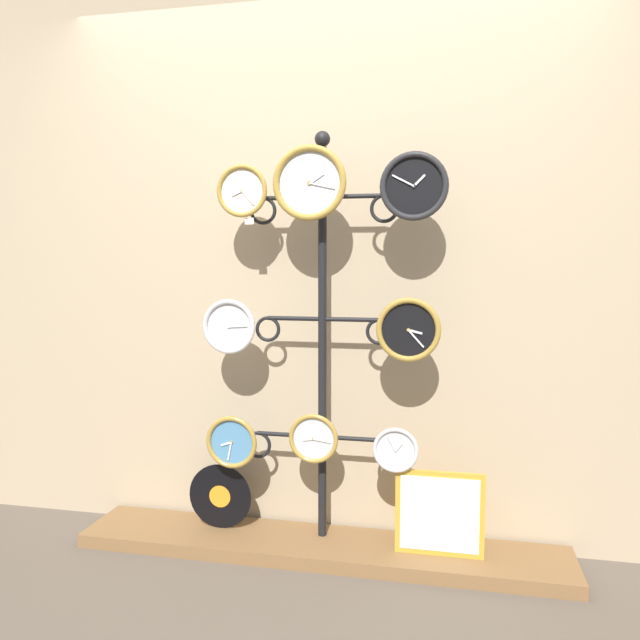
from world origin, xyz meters
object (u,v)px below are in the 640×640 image
Objects in this scene: clock_top_right at (414,186)px; clock_bottom_left at (232,442)px; clock_top_left at (242,191)px; clock_bottom_center at (314,438)px; clock_top_center at (310,183)px; picture_frame at (439,514)px; clock_middle_right at (408,330)px; vinyl_record at (220,496)px; clock_bottom_right at (396,450)px; display_stand at (322,407)px; clock_middle_left at (229,326)px.

clock_top_right reaches higher than clock_bottom_left.
clock_bottom_center is (0.32, 0.00, -1.08)m from clock_top_left.
clock_top_center is 1.51m from picture_frame.
clock_top_right is at bearing -174.23° from picture_frame.
picture_frame is (0.92, 0.01, -0.26)m from clock_bottom_left.
picture_frame is (0.56, 0.01, -1.40)m from clock_top_center.
clock_top_left is at bearing 176.65° from clock_top_center.
vinyl_record is (-0.87, 0.08, -0.81)m from clock_middle_right.
clock_bottom_left is 0.38m from clock_bottom_center.
clock_bottom_right is (-0.06, -0.01, -1.10)m from clock_top_right.
clock_top_right is (0.40, -0.10, 0.96)m from display_stand.
clock_bottom_left reaches higher than picture_frame.
clock_bottom_left is at bearing -38.94° from vinyl_record.
clock_middle_right is at bearing -15.26° from display_stand.
display_stand reaches higher than clock_middle_left.
clock_bottom_left is at bearing -166.38° from display_stand.
clock_bottom_right is at bearing -0.91° from clock_top_center.
clock_middle_left is 0.52m from clock_bottom_left.
clock_middle_right is 0.64m from clock_bottom_center.
clock_middle_right is at bearing -173.29° from picture_frame.
picture_frame is at bearing 5.71° from clock_bottom_right.
clock_top_left is 0.96× the size of clock_bottom_left.
clock_middle_left is at bearing 179.09° from clock_bottom_right.
clock_middle_left is 1.21m from picture_frame.
vinyl_record is at bearing 174.68° from clock_middle_right.
clock_bottom_left is 1.08× the size of clock_bottom_center.
clock_middle_left is 0.79m from clock_middle_right.
clock_top_left reaches higher than picture_frame.
display_stand is 0.55m from clock_middle_right.
display_stand is 0.66m from vinyl_record.
picture_frame is at bearing 1.30° from clock_top_center.
display_stand is 9.62× the size of clock_bottom_right.
clock_top_right is 1.04× the size of clock_middle_right.
picture_frame is at bearing -9.62° from display_stand.
clock_top_center is 0.85× the size of picture_frame.
clock_middle_left is at bearing -177.57° from clock_bottom_center.
clock_top_right is 1.15× the size of clock_middle_left.
clock_top_left is 0.75× the size of vinyl_record.
display_stand is 1.02m from clock_top_left.
clock_top_left is at bearing 178.63° from clock_top_right.
clock_top_center is at bearing -9.76° from vinyl_record.
picture_frame is (0.14, 0.02, -0.78)m from clock_middle_right.
vinyl_record is 1.02m from picture_frame.
clock_middle_right is 0.95m from clock_bottom_left.
clock_middle_right reaches higher than clock_bottom_left.
picture_frame reaches higher than vinyl_record.
clock_top_right reaches higher than clock_middle_left.
clock_bottom_center reaches higher than clock_bottom_left.
clock_middle_left is at bearing -177.55° from clock_bottom_left.
clock_middle_right reaches higher than clock_bottom_right.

